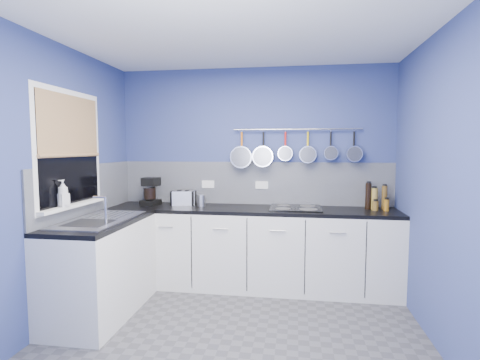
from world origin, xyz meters
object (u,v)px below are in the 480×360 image
(hob, at_px, (296,208))
(toaster, at_px, (183,198))
(soap_bottle_a, at_px, (63,193))
(canister, at_px, (201,200))
(coffee_maker, at_px, (151,191))
(paper_towel, at_px, (149,193))
(soap_bottle_b, at_px, (63,197))

(hob, bearing_deg, toaster, 177.69)
(soap_bottle_a, distance_m, canister, 1.49)
(coffee_maker, height_order, toaster, coffee_maker)
(soap_bottle_a, relative_size, paper_towel, 0.95)
(toaster, bearing_deg, hob, -18.08)
(coffee_maker, bearing_deg, hob, 10.92)
(soap_bottle_b, relative_size, toaster, 0.67)
(toaster, bearing_deg, soap_bottle_b, -137.37)
(toaster, xyz_separation_m, canister, (0.23, -0.06, -0.02))
(soap_bottle_a, distance_m, paper_towel, 1.24)
(soap_bottle_a, height_order, paper_towel, soap_bottle_a)
(soap_bottle_a, height_order, soap_bottle_b, soap_bottle_a)
(soap_bottle_b, bearing_deg, coffee_maker, 73.12)
(soap_bottle_b, xyz_separation_m, coffee_maker, (0.34, 1.13, -0.08))
(coffee_maker, xyz_separation_m, canister, (0.61, -0.01, -0.09))
(soap_bottle_b, bearing_deg, toaster, 58.41)
(toaster, xyz_separation_m, hob, (1.30, -0.05, -0.08))
(paper_towel, bearing_deg, toaster, -1.76)
(paper_towel, distance_m, toaster, 0.43)
(paper_towel, bearing_deg, canister, -6.19)
(soap_bottle_a, distance_m, soap_bottle_b, 0.03)
(soap_bottle_b, height_order, paper_towel, soap_bottle_b)
(toaster, bearing_deg, coffee_maker, 171.60)
(coffee_maker, relative_size, canister, 2.44)
(toaster, distance_m, canister, 0.24)
(paper_towel, height_order, canister, paper_towel)
(soap_bottle_b, bearing_deg, hob, 29.09)
(coffee_maker, height_order, canister, coffee_maker)
(soap_bottle_b, bearing_deg, soap_bottle_a, -90.00)
(soap_bottle_a, relative_size, toaster, 0.93)
(soap_bottle_a, height_order, hob, soap_bottle_a)
(soap_bottle_a, xyz_separation_m, soap_bottle_b, (0.00, 0.00, -0.03))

